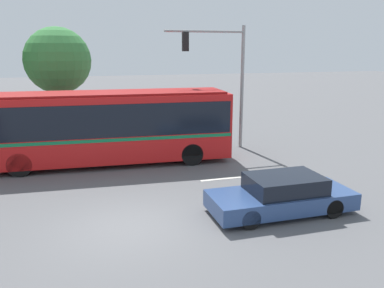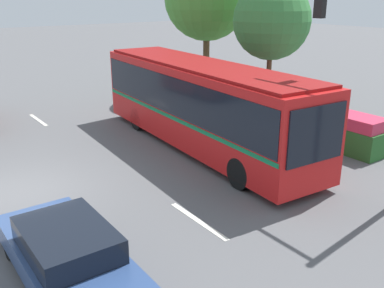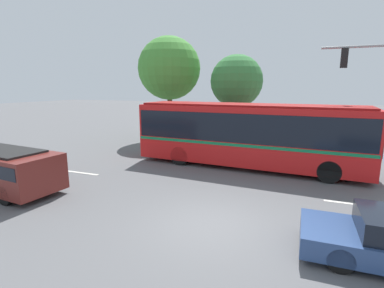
% 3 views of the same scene
% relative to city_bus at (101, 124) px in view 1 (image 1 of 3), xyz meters
% --- Properties ---
extents(ground_plane, '(140.00, 140.00, 0.00)m').
position_rel_city_bus_xyz_m(ground_plane, '(0.18, -6.92, -1.86)').
color(ground_plane, '#5B5B5E').
extents(city_bus, '(11.68, 3.26, 3.27)m').
position_rel_city_bus_xyz_m(city_bus, '(0.00, 0.00, 0.00)').
color(city_bus, red).
rests_on(city_bus, ground).
extents(sedan_foreground, '(4.61, 1.85, 1.22)m').
position_rel_city_bus_xyz_m(sedan_foreground, '(5.05, -7.27, -1.28)').
color(sedan_foreground, navy).
rests_on(sedan_foreground, ground).
extents(traffic_light_pole, '(4.17, 0.24, 6.28)m').
position_rel_city_bus_xyz_m(traffic_light_pole, '(6.35, 1.16, 2.23)').
color(traffic_light_pole, gray).
rests_on(traffic_light_pole, ground).
extents(flowering_hedge, '(9.32, 1.28, 1.41)m').
position_rel_city_bus_xyz_m(flowering_hedge, '(0.36, 4.34, -1.16)').
color(flowering_hedge, '#286028').
rests_on(flowering_hedge, ground).
extents(street_tree_centre, '(3.61, 3.61, 6.32)m').
position_rel_city_bus_xyz_m(street_tree_centre, '(-1.83, 5.47, 2.64)').
color(street_tree_centre, brown).
rests_on(street_tree_centre, ground).
extents(lane_stripe_near, '(2.40, 0.16, 0.01)m').
position_rel_city_bus_xyz_m(lane_stripe_near, '(4.72, -3.62, -1.85)').
color(lane_stripe_near, silver).
rests_on(lane_stripe_near, ground).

